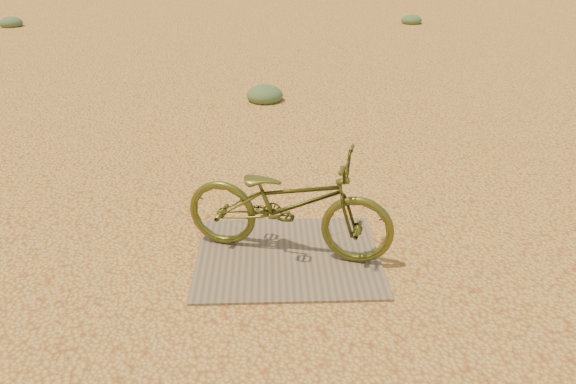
{
  "coord_description": "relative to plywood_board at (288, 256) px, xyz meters",
  "views": [
    {
      "loc": [
        -0.61,
        -3.84,
        2.54
      ],
      "look_at": [
        -0.46,
        0.19,
        0.61
      ],
      "focal_mm": 35.0,
      "sensor_mm": 36.0,
      "label": 1
    }
  ],
  "objects": [
    {
      "name": "kale_a",
      "position": [
        -0.2,
        4.68,
        -0.01
      ],
      "size": [
        0.58,
        0.58,
        0.32
      ],
      "primitive_type": "ellipsoid",
      "color": "#4D6744",
      "rests_on": "ground"
    },
    {
      "name": "kale_b",
      "position": [
        3.94,
        12.24,
        -0.01
      ],
      "size": [
        0.58,
        0.58,
        0.32
      ],
      "primitive_type": "ellipsoid",
      "color": "#4D6744",
      "rests_on": "ground"
    },
    {
      "name": "bicycle",
      "position": [
        0.0,
        0.07,
        0.47
      ],
      "size": [
        1.85,
        1.08,
        0.92
      ],
      "primitive_type": "imported",
      "rotation": [
        0.0,
        0.0,
        1.28
      ],
      "color": "#494C1B",
      "rests_on": "plywood_board"
    },
    {
      "name": "kale_c",
      "position": [
        -7.19,
        12.14,
        -0.01
      ],
      "size": [
        0.61,
        0.61,
        0.34
      ],
      "primitive_type": "ellipsoid",
      "color": "#4D6744",
      "rests_on": "ground"
    },
    {
      "name": "ground",
      "position": [
        0.46,
        -0.19,
        -0.01
      ],
      "size": [
        120.0,
        120.0,
        0.0
      ],
      "primitive_type": "plane",
      "color": "#D9AB57",
      "rests_on": "ground"
    },
    {
      "name": "plywood_board",
      "position": [
        0.0,
        0.0,
        0.0
      ],
      "size": [
        1.53,
        1.29,
        0.02
      ],
      "primitive_type": "cube",
      "color": "#73604F",
      "rests_on": "ground"
    }
  ]
}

